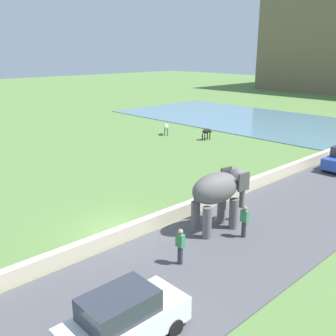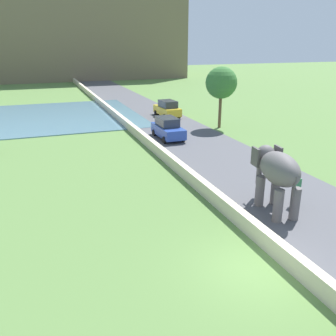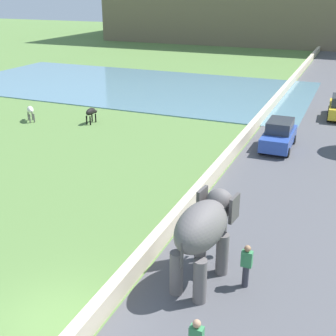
{
  "view_description": "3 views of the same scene",
  "coord_description": "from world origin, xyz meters",
  "px_view_note": "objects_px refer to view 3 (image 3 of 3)",
  "views": [
    {
      "loc": [
        14.6,
        -10.17,
        8.58
      ],
      "look_at": [
        -1.35,
        4.9,
        1.91
      ],
      "focal_mm": 41.57,
      "sensor_mm": 36.0,
      "label": 1
    },
    {
      "loc": [
        -6.77,
        -9.35,
        7.75
      ],
      "look_at": [
        -0.88,
        6.64,
        1.78
      ],
      "focal_mm": 38.74,
      "sensor_mm": 36.0,
      "label": 2
    },
    {
      "loc": [
        7.31,
        -8.37,
        9.35
      ],
      "look_at": [
        -0.17,
        9.28,
        1.53
      ],
      "focal_mm": 47.39,
      "sensor_mm": 36.0,
      "label": 3
    }
  ],
  "objects_px": {
    "person_beside_elephant": "(246,265)",
    "car_blue": "(279,135)",
    "elephant": "(204,229)",
    "cow_white": "(30,110)",
    "cow_black": "(91,112)"
  },
  "relations": [
    {
      "from": "elephant",
      "to": "car_blue",
      "type": "height_order",
      "value": "elephant"
    },
    {
      "from": "elephant",
      "to": "person_beside_elephant",
      "type": "height_order",
      "value": "elephant"
    },
    {
      "from": "cow_white",
      "to": "cow_black",
      "type": "bearing_deg",
      "value": 16.27
    },
    {
      "from": "car_blue",
      "to": "cow_black",
      "type": "distance_m",
      "value": 13.73
    },
    {
      "from": "elephant",
      "to": "cow_white",
      "type": "height_order",
      "value": "elephant"
    },
    {
      "from": "cow_black",
      "to": "elephant",
      "type": "bearing_deg",
      "value": -47.25
    },
    {
      "from": "person_beside_elephant",
      "to": "cow_white",
      "type": "distance_m",
      "value": 23.8
    },
    {
      "from": "elephant",
      "to": "cow_white",
      "type": "relative_size",
      "value": 2.83
    },
    {
      "from": "person_beside_elephant",
      "to": "cow_black",
      "type": "height_order",
      "value": "person_beside_elephant"
    },
    {
      "from": "elephant",
      "to": "cow_white",
      "type": "bearing_deg",
      "value": 143.34
    },
    {
      "from": "person_beside_elephant",
      "to": "car_blue",
      "type": "distance_m",
      "value": 14.5
    },
    {
      "from": "cow_black",
      "to": "car_blue",
      "type": "bearing_deg",
      "value": -1.11
    },
    {
      "from": "person_beside_elephant",
      "to": "cow_white",
      "type": "xyz_separation_m",
      "value": [
        -19.68,
        13.38,
        -0.04
      ]
    },
    {
      "from": "car_blue",
      "to": "cow_white",
      "type": "bearing_deg",
      "value": -176.72
    },
    {
      "from": "cow_white",
      "to": "cow_black",
      "type": "xyz_separation_m",
      "value": [
        4.48,
        1.31,
        0.0
      ]
    }
  ]
}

